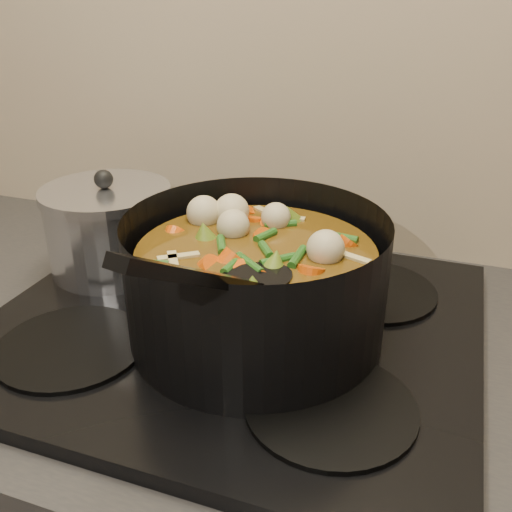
% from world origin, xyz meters
% --- Properties ---
extents(stovetop, '(0.62, 0.54, 0.03)m').
position_xyz_m(stovetop, '(0.00, 1.93, 0.92)').
color(stovetop, black).
rests_on(stovetop, counter).
extents(stockpot, '(0.41, 0.48, 0.23)m').
position_xyz_m(stockpot, '(0.04, 1.90, 1.00)').
color(stockpot, black).
rests_on(stockpot, stovetop).
extents(saucepan, '(0.19, 0.19, 0.16)m').
position_xyz_m(saucepan, '(-0.23, 2.00, 1.00)').
color(saucepan, silver).
rests_on(saucepan, stovetop).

